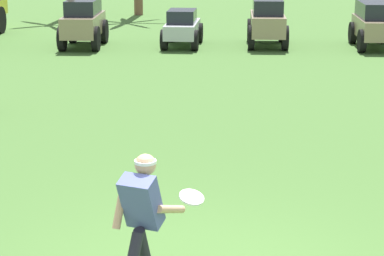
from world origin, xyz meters
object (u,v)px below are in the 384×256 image
(frisbee_in_flight, at_px, (192,197))
(parked_car_slot_a, at_px, (83,22))
(frisbee_thrower, at_px, (141,218))
(parked_car_slot_d, at_px, (374,23))
(parked_car_slot_c, at_px, (267,21))
(parked_car_slot_b, at_px, (182,27))

(frisbee_in_flight, bearing_deg, parked_car_slot_a, 104.52)
(parked_car_slot_a, bearing_deg, frisbee_thrower, -77.70)
(frisbee_in_flight, relative_size, parked_car_slot_a, 0.16)
(parked_car_slot_a, bearing_deg, frisbee_in_flight, -75.48)
(frisbee_thrower, bearing_deg, parked_car_slot_d, 71.29)
(frisbee_thrower, height_order, parked_car_slot_d, frisbee_thrower)
(parked_car_slot_c, bearing_deg, frisbee_thrower, -97.71)
(parked_car_slot_d, bearing_deg, parked_car_slot_b, 179.71)
(frisbee_in_flight, xyz_separation_m, parked_car_slot_d, (4.79, 14.87, -0.06))
(frisbee_thrower, xyz_separation_m, frisbee_in_flight, (0.46, 0.64, -0.02))
(parked_car_slot_c, relative_size, parked_car_slot_d, 0.98)
(parked_car_slot_b, bearing_deg, frisbee_in_flight, -86.64)
(parked_car_slot_b, bearing_deg, parked_car_slot_c, 4.21)
(frisbee_thrower, height_order, parked_car_slot_b, frisbee_thrower)
(parked_car_slot_a, distance_m, parked_car_slot_c, 5.49)
(parked_car_slot_b, relative_size, parked_car_slot_d, 0.93)
(parked_car_slot_b, height_order, parked_car_slot_c, parked_car_slot_c)
(frisbee_thrower, relative_size, parked_car_slot_d, 0.59)
(frisbee_thrower, bearing_deg, parked_car_slot_c, 82.29)
(parked_car_slot_c, bearing_deg, parked_car_slot_b, -175.79)
(parked_car_slot_a, bearing_deg, parked_car_slot_c, 4.09)
(parked_car_slot_d, bearing_deg, frisbee_thrower, -108.71)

